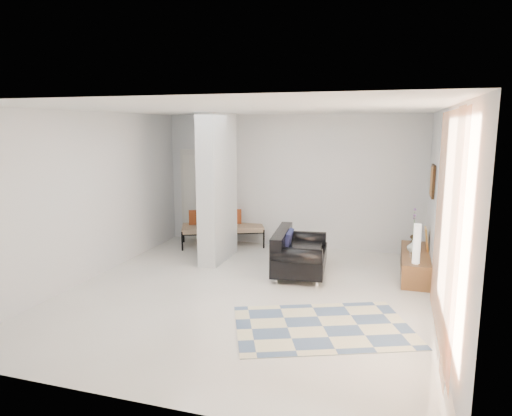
% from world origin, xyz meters
% --- Properties ---
extents(floor, '(6.00, 6.00, 0.00)m').
position_xyz_m(floor, '(0.00, 0.00, 0.00)').
color(floor, beige).
rests_on(floor, ground).
extents(ceiling, '(6.00, 6.00, 0.00)m').
position_xyz_m(ceiling, '(0.00, 0.00, 2.80)').
color(ceiling, white).
rests_on(ceiling, wall_back).
extents(wall_back, '(6.00, 0.00, 6.00)m').
position_xyz_m(wall_back, '(0.00, 3.00, 1.40)').
color(wall_back, silver).
rests_on(wall_back, ground).
extents(wall_front, '(6.00, 0.00, 6.00)m').
position_xyz_m(wall_front, '(0.00, -3.00, 1.40)').
color(wall_front, silver).
rests_on(wall_front, ground).
extents(wall_left, '(0.00, 6.00, 6.00)m').
position_xyz_m(wall_left, '(-2.75, 0.00, 1.40)').
color(wall_left, silver).
rests_on(wall_left, ground).
extents(wall_right, '(0.00, 6.00, 6.00)m').
position_xyz_m(wall_right, '(2.75, 0.00, 1.40)').
color(wall_right, silver).
rests_on(wall_right, ground).
extents(partition_column, '(0.35, 1.20, 2.80)m').
position_xyz_m(partition_column, '(-1.10, 1.60, 1.40)').
color(partition_column, silver).
rests_on(partition_column, floor).
extents(hallway_door, '(0.85, 0.06, 2.04)m').
position_xyz_m(hallway_door, '(-2.10, 2.96, 1.02)').
color(hallway_door, beige).
rests_on(hallway_door, floor).
extents(curtain, '(0.00, 2.55, 2.55)m').
position_xyz_m(curtain, '(2.67, -1.15, 1.45)').
color(curtain, '#FF8943').
rests_on(curtain, wall_right).
extents(wall_art, '(0.04, 0.45, 0.55)m').
position_xyz_m(wall_art, '(2.72, 1.70, 1.65)').
color(wall_art, '#301D0D').
rests_on(wall_art, wall_right).
extents(media_console, '(0.45, 1.72, 0.80)m').
position_xyz_m(media_console, '(2.52, 1.70, 0.21)').
color(media_console, brown).
rests_on(media_console, floor).
extents(loveseat, '(1.00, 1.55, 0.76)m').
position_xyz_m(loveseat, '(0.54, 1.19, 0.36)').
color(loveseat, silver).
rests_on(loveseat, floor).
extents(daybed, '(1.89, 1.37, 0.77)m').
position_xyz_m(daybed, '(-1.43, 2.61, 0.42)').
color(daybed, black).
rests_on(daybed, floor).
extents(area_rug, '(2.62, 2.21, 0.01)m').
position_xyz_m(area_rug, '(1.33, -0.87, 0.01)').
color(area_rug, beige).
rests_on(area_rug, floor).
extents(cylinder_lamp, '(0.12, 0.12, 0.64)m').
position_xyz_m(cylinder_lamp, '(2.50, 1.04, 0.72)').
color(cylinder_lamp, white).
rests_on(cylinder_lamp, media_console).
extents(bronze_figurine, '(0.12, 0.12, 0.22)m').
position_xyz_m(bronze_figurine, '(2.47, 2.11, 0.51)').
color(bronze_figurine, '#322516').
rests_on(bronze_figurine, media_console).
extents(vase, '(0.21, 0.21, 0.20)m').
position_xyz_m(vase, '(2.47, 1.73, 0.50)').
color(vase, silver).
rests_on(vase, media_console).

